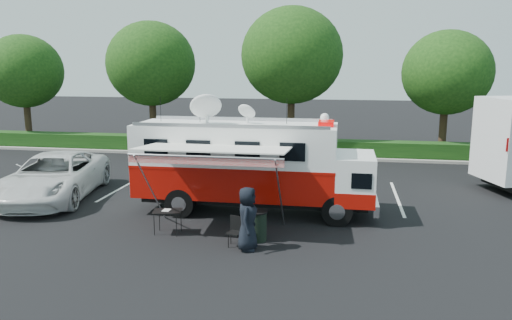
{
  "coord_description": "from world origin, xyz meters",
  "views": [
    {
      "loc": [
        3.2,
        -17.67,
        5.49
      ],
      "look_at": [
        0.0,
        0.5,
        1.9
      ],
      "focal_mm": 35.0,
      "sensor_mm": 36.0,
      "label": 1
    }
  ],
  "objects_px": {
    "trash_bin": "(257,226)",
    "command_truck": "(252,165)",
    "white_suv": "(55,198)",
    "folding_table": "(167,212)"
  },
  "relations": [
    {
      "from": "trash_bin",
      "to": "folding_table",
      "type": "bearing_deg",
      "value": 177.63
    },
    {
      "from": "white_suv",
      "to": "trash_bin",
      "type": "distance_m",
      "value": 9.71
    },
    {
      "from": "trash_bin",
      "to": "command_truck",
      "type": "bearing_deg",
      "value": 103.81
    },
    {
      "from": "folding_table",
      "to": "white_suv",
      "type": "bearing_deg",
      "value": 151.4
    },
    {
      "from": "folding_table",
      "to": "trash_bin",
      "type": "distance_m",
      "value": 3.01
    },
    {
      "from": "white_suv",
      "to": "trash_bin",
      "type": "relative_size",
      "value": 6.92
    },
    {
      "from": "folding_table",
      "to": "command_truck",
      "type": "bearing_deg",
      "value": 51.1
    },
    {
      "from": "white_suv",
      "to": "command_truck",
      "type": "bearing_deg",
      "value": -13.9
    },
    {
      "from": "white_suv",
      "to": "folding_table",
      "type": "xyz_separation_m",
      "value": [
        6.07,
        -3.31,
        0.73
      ]
    },
    {
      "from": "command_truck",
      "to": "folding_table",
      "type": "xyz_separation_m",
      "value": [
        -2.27,
        -2.81,
        -1.09
      ]
    }
  ]
}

